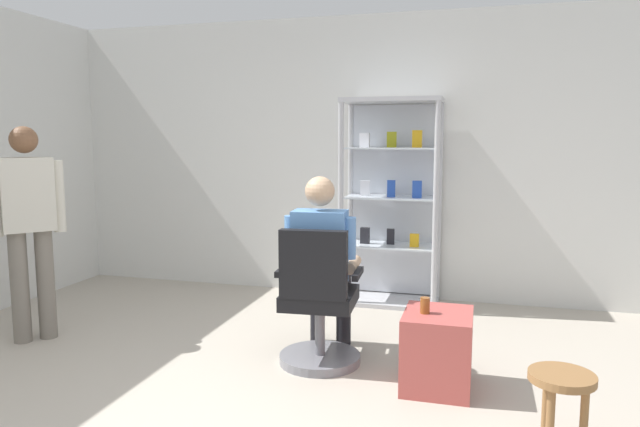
% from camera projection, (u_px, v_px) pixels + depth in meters
% --- Properties ---
extents(back_wall, '(6.00, 0.10, 2.70)m').
position_uv_depth(back_wall, '(355.00, 158.00, 5.71)').
color(back_wall, silver).
rests_on(back_wall, ground).
extents(display_cabinet_main, '(0.90, 0.45, 1.90)m').
position_uv_depth(display_cabinet_main, '(392.00, 201.00, 5.42)').
color(display_cabinet_main, '#B7B7BC').
rests_on(display_cabinet_main, ground).
extents(office_chair, '(0.58, 0.56, 0.96)m').
position_uv_depth(office_chair, '(318.00, 309.00, 3.93)').
color(office_chair, slate).
rests_on(office_chair, ground).
extents(seated_shopkeeper, '(0.51, 0.58, 1.29)m').
position_uv_depth(seated_shopkeeper, '(323.00, 258.00, 4.05)').
color(seated_shopkeeper, black).
rests_on(seated_shopkeeper, ground).
extents(storage_crate, '(0.41, 0.47, 0.48)m').
position_uv_depth(storage_crate, '(437.00, 350.00, 3.61)').
color(storage_crate, '#B24C47').
rests_on(storage_crate, ground).
extents(tea_glass, '(0.06, 0.06, 0.10)m').
position_uv_depth(tea_glass, '(425.00, 305.00, 3.56)').
color(tea_glass, brown).
rests_on(tea_glass, storage_crate).
extents(standing_customer, '(0.40, 0.42, 1.63)m').
position_uv_depth(standing_customer, '(29.00, 220.00, 4.38)').
color(standing_customer, slate).
rests_on(standing_customer, ground).
extents(wooden_stool, '(0.32, 0.32, 0.40)m').
position_uv_depth(wooden_stool, '(561.00, 389.00, 2.85)').
color(wooden_stool, olive).
rests_on(wooden_stool, ground).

